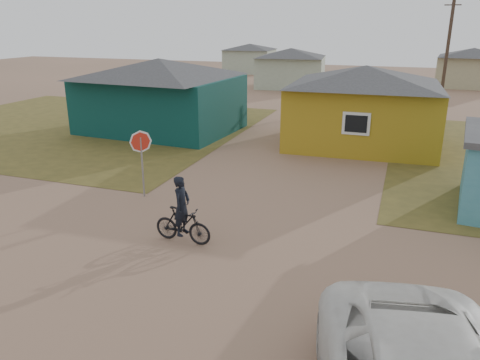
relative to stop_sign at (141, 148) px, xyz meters
name	(u,v)px	position (x,y,z in m)	size (l,w,h in m)	color
ground	(204,264)	(3.96, -3.78, -1.76)	(120.00, 120.00, 0.00)	#936D55
grass_nw	(77,125)	(-10.04, 9.22, -1.76)	(20.00, 18.00, 0.00)	brown
house_teal	(160,94)	(-4.54, 9.72, 0.29)	(8.93, 7.08, 4.00)	#09322E
house_yellow	(363,105)	(6.46, 10.21, 0.24)	(7.72, 6.76, 3.90)	#A38219
house_pale_west	(291,67)	(-2.04, 30.22, 0.10)	(7.04, 6.15, 3.60)	#A4B198
house_beige_east	(472,67)	(13.96, 36.22, 0.10)	(6.95, 6.05, 3.60)	tan
house_pale_north	(250,58)	(-10.04, 42.22, -0.01)	(6.28, 5.81, 3.40)	#A4B198
utility_pole_near	(447,52)	(10.46, 18.22, 2.38)	(1.40, 0.20, 8.00)	#423027
utility_pole_far	(448,42)	(11.46, 34.22, 2.38)	(1.40, 0.20, 8.00)	#423027
stop_sign	(141,148)	(0.00, 0.00, 0.00)	(0.73, 0.34, 2.39)	gray
cyclist	(182,219)	(2.90, -2.81, -1.06)	(1.73, 0.64, 1.93)	black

